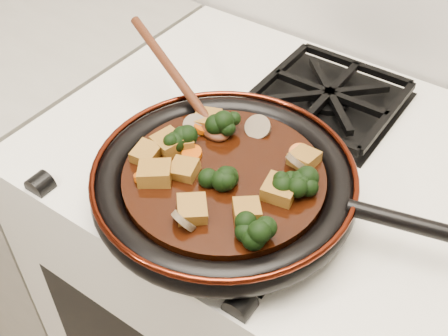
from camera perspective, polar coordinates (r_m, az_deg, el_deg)
The scene contains 30 objects.
stove at distance 1.23m, azimuth 4.71°, elevation -13.78°, with size 0.76×0.60×0.90m, color white.
burner_grate_front at distance 0.79m, azimuth 1.29°, elevation -2.83°, with size 0.23×0.23×0.03m, color black, non-canonical shape.
burner_grate_back at distance 0.98m, azimuth 10.61°, elevation 7.05°, with size 0.23×0.23×0.03m, color black, non-canonical shape.
skillet at distance 0.77m, azimuth 0.14°, elevation -1.44°, with size 0.48×0.36×0.05m.
braising_sauce at distance 0.76m, azimuth 0.00°, elevation -1.14°, with size 0.28×0.28×0.02m, color black.
tofu_cube_0 at distance 0.70m, azimuth 2.34°, elevation -4.43°, with size 0.04×0.03×0.02m, color olive.
tofu_cube_1 at distance 0.83m, azimuth -1.68°, elevation 4.93°, with size 0.03×0.04×0.02m, color olive.
tofu_cube_2 at distance 0.79m, azimuth -4.28°, elevation 2.62°, with size 0.03×0.03×0.02m, color olive.
tofu_cube_3 at distance 0.75m, azimuth -7.04°, elevation -0.57°, with size 0.04×0.04×0.02m, color olive.
tofu_cube_4 at distance 0.75m, azimuth -4.07°, elevation -0.20°, with size 0.03×0.03×0.02m, color olive.
tofu_cube_5 at distance 0.70m, azimuth -3.28°, elevation -4.29°, with size 0.04×0.04×0.02m, color olive.
tofu_cube_6 at distance 0.73m, azimuth 5.68°, elevation -2.26°, with size 0.04×0.04×0.02m, color olive.
tofu_cube_7 at distance 0.78m, azimuth -7.93°, elevation 1.39°, with size 0.04×0.03×0.02m, color olive.
tofu_cube_8 at distance 0.77m, azimuth 8.14°, elevation 0.94°, with size 0.03×0.04×0.02m, color olive.
tofu_cube_9 at distance 0.79m, azimuth -5.61°, elevation 2.48°, with size 0.04×0.04×0.02m, color olive.
broccoli_floret_0 at distance 0.68m, azimuth 3.07°, elevation -6.23°, with size 0.06×0.06×0.05m, color black, non-canonical shape.
broccoli_floret_1 at distance 0.81m, azimuth -0.08°, elevation 4.30°, with size 0.06×0.06×0.06m, color black, non-canonical shape.
broccoli_floret_2 at distance 0.73m, azimuth 6.68°, elevation -1.82°, with size 0.06×0.06×0.05m, color black, non-canonical shape.
broccoli_floret_3 at distance 0.74m, azimuth 8.23°, elevation -1.28°, with size 0.06×0.06×0.05m, color black, non-canonical shape.
broccoli_floret_4 at distance 0.79m, azimuth -4.58°, elevation 2.71°, with size 0.06×0.06×0.05m, color black, non-canonical shape.
broccoli_floret_5 at distance 0.74m, azimuth -0.17°, elevation -0.89°, with size 0.06×0.06×0.05m, color black, non-canonical shape.
carrot_coin_0 at distance 0.75m, azimuth -8.14°, elevation -0.93°, with size 0.03×0.03×0.01m, color #C54A05.
carrot_coin_1 at distance 0.78m, azimuth -3.26°, elevation 1.49°, with size 0.03×0.03×0.01m, color #C54A05.
carrot_coin_2 at distance 0.82m, azimuth -2.18°, elevation 4.03°, with size 0.03×0.03×0.01m, color #C54A05.
carrot_coin_3 at distance 0.78m, azimuth 7.73°, elevation 1.40°, with size 0.03×0.03×0.01m, color #C54A05.
mushroom_slice_0 at distance 0.69m, azimuth -4.11°, elevation -5.37°, with size 0.03×0.03×0.01m, color brown.
mushroom_slice_1 at distance 0.82m, azimuth 3.45°, elevation 4.14°, with size 0.04×0.04×0.01m, color brown.
mushroom_slice_2 at distance 0.82m, azimuth -2.97°, elevation 4.29°, with size 0.04×0.04×0.01m, color brown.
mushroom_slice_3 at distance 0.77m, azimuth 7.51°, elevation 0.62°, with size 0.04×0.04×0.01m, color brown.
wooden_spoon at distance 0.86m, azimuth -3.55°, elevation 7.46°, with size 0.16×0.09×0.25m.
Camera 1 is at (0.30, 1.10, 1.49)m, focal length 45.00 mm.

